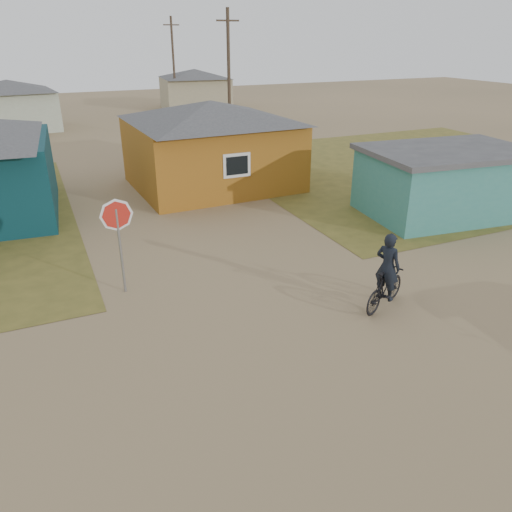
{
  "coord_description": "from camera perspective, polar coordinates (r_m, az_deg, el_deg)",
  "views": [
    {
      "loc": [
        -5.04,
        -7.83,
        6.59
      ],
      "look_at": [
        -0.2,
        3.0,
        1.3
      ],
      "focal_mm": 35.0,
      "sensor_mm": 36.0,
      "label": 1
    }
  ],
  "objects": [
    {
      "name": "ground",
      "position": [
        11.41,
        7.22,
        -11.48
      ],
      "size": [
        120.0,
        120.0,
        0.0
      ],
      "primitive_type": "plane",
      "color": "#907753"
    },
    {
      "name": "grass_ne",
      "position": [
        28.98,
        18.11,
        9.74
      ],
      "size": [
        20.0,
        18.0,
        0.0
      ],
      "primitive_type": "cube",
      "color": "olive",
      "rests_on": "ground"
    },
    {
      "name": "house_yellow",
      "position": [
        23.54,
        -5.06,
        12.72
      ],
      "size": [
        7.72,
        6.76,
        3.9
      ],
      "color": "#955A17",
      "rests_on": "ground"
    },
    {
      "name": "shed_turquoise",
      "position": [
        21.09,
        20.83,
        7.98
      ],
      "size": [
        6.71,
        4.93,
        2.6
      ],
      "color": "teal",
      "rests_on": "ground"
    },
    {
      "name": "house_pale_west",
      "position": [
        42.11,
        -26.22,
        15.25
      ],
      "size": [
        7.04,
        6.15,
        3.6
      ],
      "color": "#AAB49A",
      "rests_on": "ground"
    },
    {
      "name": "house_beige_east",
      "position": [
        50.36,
        -6.97,
        18.49
      ],
      "size": [
        6.95,
        6.05,
        3.6
      ],
      "color": "gray",
      "rests_on": "ground"
    },
    {
      "name": "utility_pole_near",
      "position": [
        32.08,
        -3.11,
        19.63
      ],
      "size": [
        1.4,
        0.2,
        8.0
      ],
      "color": "#433428",
      "rests_on": "ground"
    },
    {
      "name": "utility_pole_far",
      "position": [
        47.58,
        -9.39,
        20.8
      ],
      "size": [
        1.4,
        0.2,
        8.0
      ],
      "color": "#433428",
      "rests_on": "ground"
    },
    {
      "name": "stop_sign",
      "position": [
        13.68,
        -15.53,
        3.39
      ],
      "size": [
        0.84,
        0.33,
        2.7
      ],
      "color": "gray",
      "rests_on": "ground"
    },
    {
      "name": "cyclist",
      "position": [
        13.31,
        14.62,
        -2.8
      ],
      "size": [
        1.89,
        1.24,
        2.08
      ],
      "color": "black",
      "rests_on": "ground"
    }
  ]
}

